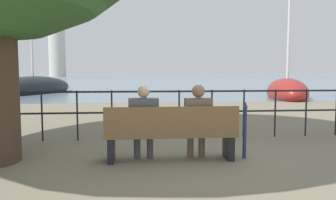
% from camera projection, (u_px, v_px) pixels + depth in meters
% --- Properties ---
extents(ground_plane, '(1000.00, 1000.00, 0.00)m').
position_uv_depth(ground_plane, '(171.00, 160.00, 5.35)').
color(ground_plane, '#7A705B').
extents(harbor_water, '(600.00, 300.00, 0.01)m').
position_uv_depth(harbor_water, '(138.00, 74.00, 163.81)').
color(harbor_water, slate).
rests_on(harbor_water, ground_plane).
extents(park_bench, '(2.12, 0.45, 0.90)m').
position_uv_depth(park_bench, '(171.00, 134.00, 5.25)').
color(park_bench, brown).
rests_on(park_bench, ground_plane).
extents(seated_person_left, '(0.48, 0.35, 1.22)m').
position_uv_depth(seated_person_left, '(144.00, 120.00, 5.26)').
color(seated_person_left, '#4C4C51').
rests_on(seated_person_left, ground_plane).
extents(seated_person_right, '(0.43, 0.35, 1.23)m').
position_uv_depth(seated_person_right, '(198.00, 119.00, 5.35)').
color(seated_person_right, brown).
rests_on(seated_person_right, ground_plane).
extents(promenade_railing, '(12.22, 0.04, 1.05)m').
position_uv_depth(promenade_railing, '(163.00, 107.00, 7.00)').
color(promenade_railing, black).
rests_on(promenade_railing, ground_plane).
extents(closed_umbrella, '(0.09, 0.09, 0.96)m').
position_uv_depth(closed_umbrella, '(245.00, 127.00, 5.41)').
color(closed_umbrella, navy).
rests_on(closed_umbrella, ground_plane).
extents(sailboat_0, '(3.60, 5.75, 9.76)m').
position_uv_depth(sailboat_0, '(287.00, 91.00, 17.84)').
color(sailboat_0, maroon).
rests_on(sailboat_0, ground_plane).
extents(sailboat_2, '(4.69, 8.25, 10.71)m').
position_uv_depth(sailboat_2, '(33.00, 88.00, 21.57)').
color(sailboat_2, black).
rests_on(sailboat_2, ground_plane).
extents(harbor_lighthouse, '(4.54, 4.54, 23.41)m').
position_uv_depth(harbor_lighthouse, '(57.00, 38.00, 91.56)').
color(harbor_lighthouse, beige).
rests_on(harbor_lighthouse, ground_plane).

